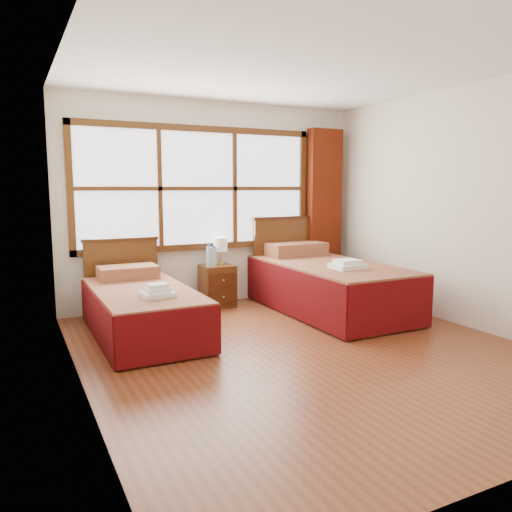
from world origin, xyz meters
name	(u,v)px	position (x,y,z in m)	size (l,w,h in m)	color
floor	(307,350)	(0.00, 0.00, 0.00)	(4.50, 4.50, 0.00)	brown
ceiling	(311,61)	(0.00, 0.00, 2.60)	(4.50, 4.50, 0.00)	white
wall_back	(216,204)	(0.00, 2.25, 1.30)	(4.00, 4.00, 0.00)	silver
wall_left	(75,217)	(-2.00, 0.00, 1.30)	(4.50, 4.50, 0.00)	silver
wall_right	(466,207)	(2.00, 0.00, 1.30)	(4.50, 4.50, 0.00)	silver
window	(198,189)	(-0.25, 2.21, 1.50)	(3.16, 0.06, 1.56)	white
curtain	(324,212)	(1.60, 2.11, 1.17)	(0.50, 0.16, 2.30)	#5A1909
bed_left	(142,308)	(-1.26, 1.20, 0.28)	(0.96, 1.98, 0.92)	#3A1B0C
bed_right	(326,283)	(1.03, 1.20, 0.34)	(1.15, 2.23, 1.12)	#3A1B0C
nightstand	(217,286)	(-0.09, 1.99, 0.27)	(0.40, 0.40, 0.54)	#4D2A10
towels_left	(157,292)	(-1.22, 0.72, 0.54)	(0.30, 0.27, 0.12)	white
towels_right	(347,265)	(0.99, 0.72, 0.64)	(0.36, 0.31, 0.10)	white
lamp	(220,245)	(-0.02, 2.04, 0.78)	(0.18, 0.18, 0.35)	gold
bottle_near	(209,256)	(-0.20, 2.00, 0.66)	(0.07, 0.07, 0.27)	#A6C1D6
bottle_far	(214,257)	(-0.14, 1.97, 0.65)	(0.07, 0.07, 0.25)	#A6C1D6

